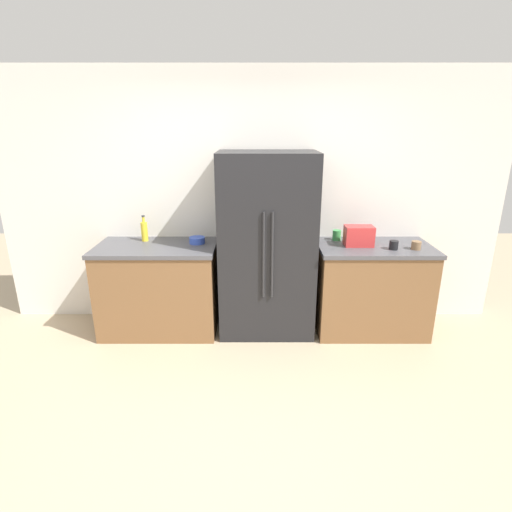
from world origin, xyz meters
TOP-DOWN VIEW (x-y plane):
  - ground_plane at (0.00, 0.00)m, footprint 10.58×10.58m
  - kitchen_back_panel at (0.00, 1.79)m, footprint 5.29×0.10m
  - counter_left at (-0.95, 1.41)m, footprint 1.19×0.67m
  - counter_right at (1.24, 1.41)m, footprint 1.13×0.67m
  - refrigerator at (0.16, 1.42)m, footprint 0.94×0.63m
  - toaster at (1.07, 1.41)m, footprint 0.28×0.17m
  - bottle_a at (-1.09, 1.58)m, footprint 0.07×0.07m
  - cup_a at (0.89, 1.61)m, footprint 0.09×0.09m
  - cup_b at (1.38, 1.28)m, footprint 0.09×0.09m
  - cup_c at (1.60, 1.28)m, footprint 0.09×0.09m
  - bowl_a at (-0.54, 1.49)m, footprint 0.16×0.16m

SIDE VIEW (x-z plane):
  - ground_plane at x=0.00m, z-range 0.00..0.00m
  - counter_left at x=-0.95m, z-range 0.00..0.92m
  - counter_right at x=1.24m, z-range 0.00..0.92m
  - refrigerator at x=0.16m, z-range 0.00..1.83m
  - bowl_a at x=-0.54m, z-range 0.92..0.98m
  - cup_c at x=1.60m, z-range 0.92..1.00m
  - cup_b at x=1.38m, z-range 0.92..1.01m
  - cup_a at x=0.89m, z-range 0.92..1.03m
  - toaster at x=1.07m, z-range 0.92..1.12m
  - bottle_a at x=-1.09m, z-range 0.89..1.16m
  - kitchen_back_panel at x=0.00m, z-range 0.00..2.62m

